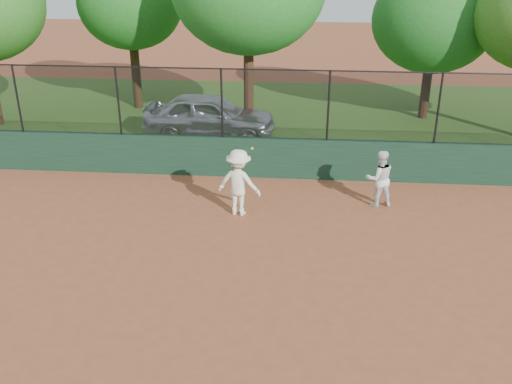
# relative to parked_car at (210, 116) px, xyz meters

# --- Properties ---
(ground) EXTENTS (80.00, 80.00, 0.00)m
(ground) POSITION_rel_parked_car_xyz_m (1.46, -9.47, -0.78)
(ground) COLOR #9C5232
(ground) RESTS_ON ground
(back_wall) EXTENTS (26.00, 0.20, 1.20)m
(back_wall) POSITION_rel_parked_car_xyz_m (1.46, -3.47, -0.18)
(back_wall) COLOR #1B3B27
(back_wall) RESTS_ON ground
(grass_strip) EXTENTS (36.00, 12.00, 0.01)m
(grass_strip) POSITION_rel_parked_car_xyz_m (1.46, 2.53, -0.78)
(grass_strip) COLOR #315A1C
(grass_strip) RESTS_ON ground
(parked_car) EXTENTS (4.63, 2.01, 1.56)m
(parked_car) POSITION_rel_parked_car_xyz_m (0.00, 0.00, 0.00)
(parked_car) COLOR silver
(parked_car) RESTS_ON ground
(player_second) EXTENTS (0.85, 0.73, 1.53)m
(player_second) POSITION_rel_parked_car_xyz_m (5.30, -5.16, -0.01)
(player_second) COLOR white
(player_second) RESTS_ON ground
(player_main) EXTENTS (1.24, 0.90, 1.87)m
(player_main) POSITION_rel_parked_car_xyz_m (1.72, -5.99, 0.09)
(player_main) COLOR white
(player_main) RESTS_ON ground
(fence_assembly) EXTENTS (26.00, 0.06, 2.00)m
(fence_assembly) POSITION_rel_parked_car_xyz_m (1.43, -3.47, 1.46)
(fence_assembly) COLOR black
(fence_assembly) RESTS_ON back_wall
(tree_1) EXTENTS (4.11, 3.73, 5.92)m
(tree_1) POSITION_rel_parked_car_xyz_m (-3.59, 3.60, 3.35)
(tree_1) COLOR #3C2915
(tree_1) RESTS_ON ground
(tree_3) EXTENTS (4.57, 4.15, 5.71)m
(tree_3) POSITION_rel_parked_car_xyz_m (7.94, 3.11, 2.95)
(tree_3) COLOR #382312
(tree_3) RESTS_ON ground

